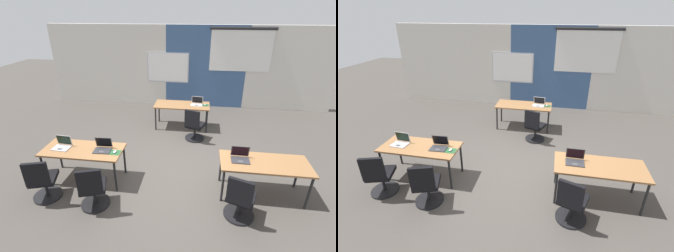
% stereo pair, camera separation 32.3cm
% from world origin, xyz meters
% --- Properties ---
extents(ground_plane, '(24.00, 24.00, 0.00)m').
position_xyz_m(ground_plane, '(0.00, 0.00, 0.00)').
color(ground_plane, '#47423D').
extents(back_wall_assembly, '(10.00, 0.27, 2.80)m').
position_xyz_m(back_wall_assembly, '(0.03, 4.20, 1.41)').
color(back_wall_assembly, silver).
rests_on(back_wall_assembly, ground).
extents(desk_near_left, '(1.60, 0.70, 0.72)m').
position_xyz_m(desk_near_left, '(-1.75, -0.60, 0.66)').
color(desk_near_left, olive).
rests_on(desk_near_left, ground).
extents(desk_near_right, '(1.60, 0.70, 0.72)m').
position_xyz_m(desk_near_right, '(1.75, -0.60, 0.66)').
color(desk_near_right, olive).
rests_on(desk_near_right, ground).
extents(desk_far_center, '(1.60, 0.70, 0.72)m').
position_xyz_m(desk_far_center, '(0.00, 2.20, 0.66)').
color(desk_far_center, olive).
rests_on(desk_far_center, ground).
extents(laptop_near_left_end, '(0.35, 0.29, 0.24)m').
position_xyz_m(laptop_near_left_end, '(-2.18, -0.60, 0.77)').
color(laptop_near_left_end, '#B7B7BC').
rests_on(laptop_near_left_end, desk_near_left).
extents(chair_near_left_end, '(0.55, 0.60, 0.92)m').
position_xyz_m(chair_near_left_end, '(-2.24, -1.30, 0.38)').
color(chair_near_left_end, black).
rests_on(chair_near_left_end, ground).
extents(laptop_far_right, '(0.36, 0.32, 0.23)m').
position_xyz_m(laptop_far_right, '(0.43, 2.24, 0.77)').
color(laptop_far_right, silver).
rests_on(laptop_far_right, desk_far_center).
extents(mousepad_far_right, '(0.22, 0.19, 0.00)m').
position_xyz_m(mousepad_far_right, '(0.67, 2.23, 0.72)').
color(mousepad_far_right, '#23512D').
rests_on(mousepad_far_right, desk_far_center).
extents(mouse_far_right, '(0.06, 0.10, 0.03)m').
position_xyz_m(mouse_far_right, '(0.67, 2.23, 0.74)').
color(mouse_far_right, '#B2B2B7').
rests_on(mouse_far_right, mousepad_far_right).
extents(chair_far_right, '(0.56, 0.61, 0.92)m').
position_xyz_m(chair_far_right, '(0.40, 1.42, 0.38)').
color(chair_far_right, black).
rests_on(chair_far_right, ground).
extents(laptop_near_right_inner, '(0.33, 0.27, 0.24)m').
position_xyz_m(laptop_near_right_inner, '(1.31, -0.56, 0.77)').
color(laptop_near_right_inner, '#333338').
rests_on(laptop_near_right_inner, desk_near_right).
extents(chair_near_right_inner, '(0.56, 0.61, 0.92)m').
position_xyz_m(chair_near_right_inner, '(1.27, -1.29, 0.38)').
color(chair_near_right_inner, black).
rests_on(chair_near_right_inner, ground).
extents(laptop_near_left_inner, '(0.35, 0.30, 0.23)m').
position_xyz_m(laptop_near_left_inner, '(-1.34, -0.58, 0.77)').
color(laptop_near_left_inner, '#333338').
rests_on(laptop_near_left_inner, desk_near_left).
extents(mousepad_near_left_inner, '(0.22, 0.19, 0.00)m').
position_xyz_m(mousepad_near_left_inner, '(-1.07, -0.64, 0.72)').
color(mousepad_near_left_inner, '#23512D').
rests_on(mousepad_near_left_inner, desk_near_left).
extents(mouse_near_left_inner, '(0.06, 0.10, 0.03)m').
position_xyz_m(mouse_near_left_inner, '(-1.07, -0.64, 0.74)').
color(mouse_near_left_inner, silver).
rests_on(mouse_near_left_inner, mousepad_near_left_inner).
extents(chair_near_left_inner, '(0.56, 0.61, 0.92)m').
position_xyz_m(chair_near_left_inner, '(-1.25, -1.37, 0.38)').
color(chair_near_left_inner, black).
rests_on(chair_near_left_inner, ground).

